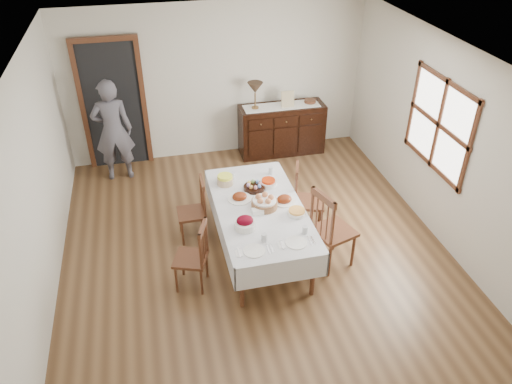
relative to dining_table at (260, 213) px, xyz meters
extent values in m
plane|color=brown|center=(-0.04, -0.09, -0.64)|extent=(6.00, 6.00, 0.00)
cube|color=silver|center=(-0.04, -0.09, 1.96)|extent=(5.00, 6.00, 0.02)
cube|color=silver|center=(-0.04, 2.91, 0.66)|extent=(5.00, 0.02, 2.60)
cube|color=silver|center=(-2.54, -0.09, 0.66)|extent=(0.02, 6.00, 2.60)
cube|color=silver|center=(2.46, -0.09, 0.66)|extent=(0.02, 6.00, 2.60)
cube|color=white|center=(2.44, 0.21, 0.86)|extent=(0.02, 1.30, 1.10)
cube|color=#522C1A|center=(2.43, 0.21, 0.86)|extent=(0.03, 1.46, 1.26)
cube|color=black|center=(-1.74, 2.87, 0.41)|extent=(0.90, 0.06, 2.10)
cube|color=#522C1A|center=(-1.74, 2.85, 0.41)|extent=(1.04, 0.08, 2.18)
cube|color=silver|center=(0.00, 0.00, 0.07)|extent=(1.05, 2.08, 0.04)
cylinder|color=#522C1A|center=(-0.42, -0.90, -0.30)|extent=(0.06, 0.06, 0.67)
cylinder|color=#522C1A|center=(0.43, -0.89, -0.30)|extent=(0.06, 0.06, 0.67)
cylinder|color=#522C1A|center=(-0.43, 0.89, -0.30)|extent=(0.06, 0.06, 0.67)
cylinder|color=#522C1A|center=(0.42, 0.90, -0.30)|extent=(0.06, 0.06, 0.67)
cube|color=silver|center=(-0.53, 0.00, -0.07)|extent=(0.03, 2.11, 0.32)
cube|color=silver|center=(0.53, 0.00, -0.07)|extent=(0.03, 2.11, 0.32)
cube|color=silver|center=(0.00, -1.05, -0.07)|extent=(1.08, 0.02, 0.32)
cube|color=silver|center=(0.00, 1.05, -0.07)|extent=(1.08, 0.02, 0.32)
cube|color=#522C1A|center=(-0.94, -0.40, -0.23)|extent=(0.48, 0.48, 0.04)
cylinder|color=#522C1A|center=(-1.03, -0.21, -0.45)|extent=(0.03, 0.03, 0.38)
cylinder|color=#522C1A|center=(-1.13, -0.50, -0.45)|extent=(0.03, 0.03, 0.38)
cylinder|color=#522C1A|center=(-0.74, -0.31, -0.45)|extent=(0.03, 0.03, 0.38)
cylinder|color=#522C1A|center=(-0.85, -0.60, -0.45)|extent=(0.03, 0.03, 0.38)
cylinder|color=#522C1A|center=(-0.72, -0.31, 0.02)|extent=(0.04, 0.04, 0.50)
cylinder|color=#522C1A|center=(-0.83, -0.62, 0.02)|extent=(0.04, 0.04, 0.50)
cube|color=#522C1A|center=(-0.78, -0.46, 0.23)|extent=(0.16, 0.35, 0.07)
cylinder|color=#522C1A|center=(-0.75, -0.39, 0.00)|extent=(0.02, 0.02, 0.41)
cylinder|color=#522C1A|center=(-0.78, -0.46, 0.00)|extent=(0.02, 0.02, 0.41)
cylinder|color=#522C1A|center=(-0.80, -0.54, 0.00)|extent=(0.02, 0.02, 0.41)
cube|color=#522C1A|center=(-0.81, 0.53, -0.24)|extent=(0.37, 0.37, 0.04)
cylinder|color=#522C1A|center=(-0.96, 0.68, -0.45)|extent=(0.03, 0.03, 0.38)
cylinder|color=#522C1A|center=(-0.97, 0.37, -0.45)|extent=(0.03, 0.03, 0.38)
cylinder|color=#522C1A|center=(-0.66, 0.68, -0.45)|extent=(0.03, 0.03, 0.38)
cylinder|color=#522C1A|center=(-0.66, 0.37, -0.45)|extent=(0.03, 0.03, 0.38)
cylinder|color=#522C1A|center=(-0.65, 0.69, 0.01)|extent=(0.04, 0.04, 0.50)
cylinder|color=#522C1A|center=(-0.65, 0.37, 0.01)|extent=(0.04, 0.04, 0.50)
cube|color=#522C1A|center=(-0.65, 0.53, 0.22)|extent=(0.04, 0.35, 0.07)
cylinder|color=#522C1A|center=(-0.65, 0.61, -0.01)|extent=(0.02, 0.02, 0.41)
cylinder|color=#522C1A|center=(-0.65, 0.53, -0.01)|extent=(0.02, 0.02, 0.41)
cylinder|color=#522C1A|center=(-0.65, 0.45, -0.01)|extent=(0.02, 0.02, 0.41)
cube|color=#522C1A|center=(0.85, -0.40, -0.14)|extent=(0.59, 0.59, 0.04)
cylinder|color=#522C1A|center=(1.09, -0.52, -0.40)|extent=(0.04, 0.04, 0.48)
cylinder|color=#522C1A|center=(0.97, -0.16, -0.40)|extent=(0.04, 0.04, 0.48)
cylinder|color=#522C1A|center=(0.73, -0.64, -0.40)|extent=(0.04, 0.04, 0.48)
cylinder|color=#522C1A|center=(0.61, -0.28, -0.40)|extent=(0.04, 0.04, 0.48)
cylinder|color=#522C1A|center=(0.71, -0.66, 0.17)|extent=(0.04, 0.04, 0.62)
cylinder|color=#522C1A|center=(0.59, -0.28, 0.17)|extent=(0.04, 0.04, 0.62)
cube|color=#522C1A|center=(0.65, -0.47, 0.43)|extent=(0.18, 0.43, 0.09)
cylinder|color=#522C1A|center=(0.68, -0.56, 0.15)|extent=(0.02, 0.02, 0.51)
cylinder|color=#522C1A|center=(0.65, -0.47, 0.15)|extent=(0.02, 0.02, 0.51)
cylinder|color=#522C1A|center=(0.62, -0.37, 0.15)|extent=(0.02, 0.02, 0.51)
cube|color=#522C1A|center=(0.79, 0.37, -0.20)|extent=(0.52, 0.52, 0.04)
cylinder|color=#522C1A|center=(0.89, 0.16, -0.43)|extent=(0.04, 0.04, 0.42)
cylinder|color=#522C1A|center=(1.00, 0.47, -0.43)|extent=(0.04, 0.04, 0.42)
cylinder|color=#522C1A|center=(0.58, 0.26, -0.43)|extent=(0.04, 0.04, 0.42)
cylinder|color=#522C1A|center=(0.68, 0.58, -0.43)|extent=(0.04, 0.04, 0.42)
cylinder|color=#522C1A|center=(0.55, 0.26, 0.07)|extent=(0.04, 0.04, 0.55)
cylinder|color=#522C1A|center=(0.67, 0.59, 0.07)|extent=(0.04, 0.04, 0.55)
cube|color=#522C1A|center=(0.61, 0.43, 0.31)|extent=(0.16, 0.38, 0.08)
cylinder|color=#522C1A|center=(0.58, 0.35, 0.05)|extent=(0.02, 0.02, 0.45)
cylinder|color=#522C1A|center=(0.61, 0.43, 0.05)|extent=(0.02, 0.02, 0.45)
cylinder|color=#522C1A|center=(0.64, 0.51, 0.05)|extent=(0.02, 0.02, 0.45)
cube|color=black|center=(1.03, 2.63, -0.20)|extent=(1.47, 0.49, 0.88)
cube|color=black|center=(0.58, 2.38, 0.07)|extent=(0.41, 0.02, 0.18)
sphere|color=brown|center=(0.58, 2.36, 0.07)|extent=(0.03, 0.03, 0.03)
cube|color=black|center=(1.03, 2.38, 0.07)|extent=(0.41, 0.02, 0.18)
sphere|color=brown|center=(1.03, 2.36, 0.07)|extent=(0.03, 0.03, 0.03)
cube|color=black|center=(1.47, 2.38, 0.07)|extent=(0.41, 0.02, 0.18)
sphere|color=brown|center=(1.47, 2.36, 0.07)|extent=(0.03, 0.03, 0.03)
imported|color=#55535D|center=(-1.79, 2.40, 0.26)|extent=(0.57, 0.37, 1.79)
cylinder|color=brown|center=(0.06, -0.02, 0.14)|extent=(0.33, 0.33, 0.10)
cylinder|color=white|center=(0.06, -0.02, 0.19)|extent=(0.30, 0.30, 0.02)
sphere|color=#C5774C|center=(0.14, -0.02, 0.22)|extent=(0.08, 0.08, 0.08)
sphere|color=#C5774C|center=(0.08, 0.06, 0.22)|extent=(0.08, 0.08, 0.08)
sphere|color=#C5774C|center=(-0.01, 0.03, 0.22)|extent=(0.08, 0.08, 0.08)
sphere|color=#C5774C|center=(-0.01, -0.06, 0.22)|extent=(0.08, 0.08, 0.08)
sphere|color=#C5774C|center=(0.08, -0.09, 0.22)|extent=(0.08, 0.08, 0.08)
cylinder|color=black|center=(0.03, 0.42, 0.11)|extent=(0.28, 0.28, 0.05)
ellipsoid|color=pink|center=(0.10, 0.42, 0.16)|extent=(0.05, 0.05, 0.06)
ellipsoid|color=#659CF6|center=(0.08, 0.47, 0.16)|extent=(0.05, 0.05, 0.06)
ellipsoid|color=#8EC468|center=(0.03, 0.50, 0.16)|extent=(0.05, 0.05, 0.06)
ellipsoid|color=#FFCD4A|center=(-0.03, 0.47, 0.16)|extent=(0.05, 0.05, 0.06)
ellipsoid|color=#CD9CE3|center=(-0.05, 0.42, 0.16)|extent=(0.05, 0.05, 0.06)
ellipsoid|color=#DCAA54|center=(-0.03, 0.36, 0.16)|extent=(0.05, 0.05, 0.06)
ellipsoid|color=pink|center=(0.03, 0.34, 0.16)|extent=(0.05, 0.05, 0.06)
ellipsoid|color=#659CF6|center=(0.08, 0.36, 0.16)|extent=(0.05, 0.05, 0.06)
cylinder|color=white|center=(-0.21, 0.23, 0.10)|extent=(0.31, 0.31, 0.02)
ellipsoid|color=maroon|center=(-0.21, 0.23, 0.13)|extent=(0.19, 0.16, 0.11)
cylinder|color=white|center=(0.33, 0.05, 0.10)|extent=(0.29, 0.29, 0.01)
ellipsoid|color=maroon|center=(0.33, 0.05, 0.13)|extent=(0.19, 0.16, 0.11)
cylinder|color=white|center=(-0.27, -0.38, 0.13)|extent=(0.25, 0.25, 0.09)
ellipsoid|color=#570011|center=(-0.27, -0.38, 0.20)|extent=(0.20, 0.17, 0.11)
cylinder|color=white|center=(0.23, 0.46, 0.12)|extent=(0.22, 0.22, 0.06)
cylinder|color=#E83608|center=(0.23, 0.46, 0.17)|extent=(0.18, 0.18, 0.03)
cylinder|color=tan|center=(-0.32, 0.63, 0.14)|extent=(0.22, 0.22, 0.09)
cylinder|color=#F4FE46|center=(-0.32, 0.63, 0.20)|extent=(0.20, 0.20, 0.04)
cylinder|color=white|center=(0.40, -0.25, 0.11)|extent=(0.23, 0.23, 0.04)
cylinder|color=#F5A745|center=(0.40, -0.25, 0.15)|extent=(0.20, 0.20, 0.02)
cube|color=white|center=(-0.06, -0.14, 0.12)|extent=(0.14, 0.09, 0.07)
cylinder|color=white|center=(-0.26, -0.82, 0.09)|extent=(0.25, 0.25, 0.01)
cube|color=white|center=(-0.43, -0.82, 0.09)|extent=(0.08, 0.12, 0.01)
cube|color=silver|center=(-0.43, -0.82, 0.10)|extent=(0.02, 0.16, 0.01)
cube|color=silver|center=(-0.10, -0.82, 0.09)|extent=(0.01, 0.18, 0.01)
cube|color=silver|center=(-0.06, -0.82, 0.09)|extent=(0.02, 0.14, 0.01)
cylinder|color=silver|center=(-0.11, -0.67, 0.14)|extent=(0.07, 0.07, 0.10)
cylinder|color=white|center=(0.24, -0.79, 0.09)|extent=(0.25, 0.25, 0.01)
cube|color=white|center=(0.07, -0.79, 0.09)|extent=(0.08, 0.12, 0.01)
cube|color=silver|center=(0.07, -0.79, 0.10)|extent=(0.02, 0.16, 0.01)
cube|color=silver|center=(0.40, -0.79, 0.09)|extent=(0.01, 0.18, 0.01)
cube|color=silver|center=(0.44, -0.79, 0.09)|extent=(0.02, 0.14, 0.01)
cylinder|color=silver|center=(0.39, -0.64, 0.14)|extent=(0.07, 0.07, 0.10)
cylinder|color=silver|center=(-0.20, 0.73, 0.14)|extent=(0.07, 0.07, 0.10)
cylinder|color=silver|center=(0.34, 0.75, 0.14)|extent=(0.06, 0.06, 0.10)
cube|color=white|center=(1.01, 2.62, 0.25)|extent=(1.30, 0.35, 0.01)
cylinder|color=brown|center=(0.55, 2.62, 0.26)|extent=(0.12, 0.12, 0.03)
cylinder|color=brown|center=(0.55, 2.62, 0.40)|extent=(0.02, 0.02, 0.25)
cone|color=#412F21|center=(0.55, 2.62, 0.61)|extent=(0.26, 0.26, 0.18)
cube|color=tan|center=(1.10, 2.56, 0.38)|extent=(0.22, 0.08, 0.28)
cylinder|color=#522C1A|center=(1.52, 2.65, 0.27)|extent=(0.20, 0.20, 0.06)
camera|label=1|loc=(-1.20, -4.97, 3.65)|focal=35.00mm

